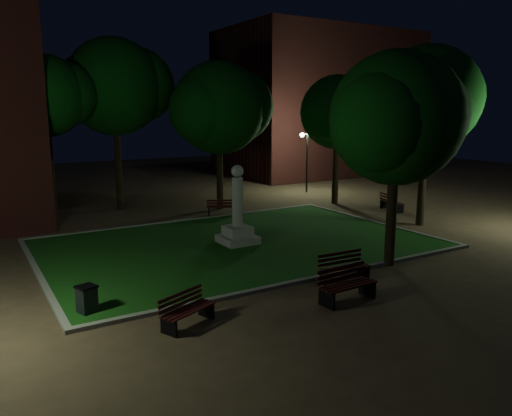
{
  "coord_description": "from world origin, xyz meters",
  "views": [
    {
      "loc": [
        -9.55,
        -15.34,
        5.39
      ],
      "look_at": [
        0.27,
        1.0,
        1.67
      ],
      "focal_mm": 35.0,
      "sensor_mm": 36.0,
      "label": 1
    }
  ],
  "objects_px": {
    "bench_west_near": "(186,310)",
    "bench_far_side": "(222,208)",
    "bench_near_left": "(346,285)",
    "bench_right_side": "(391,203)",
    "monument": "(238,222)",
    "trash_bin": "(87,300)",
    "bench_near_right": "(344,268)"
  },
  "relations": [
    {
      "from": "trash_bin",
      "to": "bench_right_side",
      "type": "bearing_deg",
      "value": 19.07
    },
    {
      "from": "monument",
      "to": "bench_near_left",
      "type": "xyz_separation_m",
      "value": [
        -0.31,
        -7.0,
        -0.49
      ]
    },
    {
      "from": "bench_near_left",
      "to": "bench_west_near",
      "type": "height_order",
      "value": "bench_near_left"
    },
    {
      "from": "bench_near_left",
      "to": "bench_right_side",
      "type": "relative_size",
      "value": 1.01
    },
    {
      "from": "bench_near_left",
      "to": "bench_west_near",
      "type": "distance_m",
      "value": 4.67
    },
    {
      "from": "bench_west_near",
      "to": "monument",
      "type": "bearing_deg",
      "value": 28.59
    },
    {
      "from": "bench_near_left",
      "to": "bench_near_right",
      "type": "distance_m",
      "value": 1.69
    },
    {
      "from": "bench_near_right",
      "to": "trash_bin",
      "type": "relative_size",
      "value": 2.11
    },
    {
      "from": "monument",
      "to": "bench_near_right",
      "type": "xyz_separation_m",
      "value": [
        0.74,
        -5.68,
        -0.52
      ]
    },
    {
      "from": "monument",
      "to": "bench_right_side",
      "type": "bearing_deg",
      "value": 9.94
    },
    {
      "from": "bench_near_right",
      "to": "trash_bin",
      "type": "bearing_deg",
      "value": 172.13
    },
    {
      "from": "monument",
      "to": "bench_near_left",
      "type": "relative_size",
      "value": 1.74
    },
    {
      "from": "bench_west_near",
      "to": "bench_far_side",
      "type": "distance_m",
      "value": 13.59
    },
    {
      "from": "bench_near_left",
      "to": "trash_bin",
      "type": "distance_m",
      "value": 7.19
    },
    {
      "from": "bench_near_right",
      "to": "bench_right_side",
      "type": "height_order",
      "value": "bench_right_side"
    },
    {
      "from": "bench_near_right",
      "to": "bench_near_left",
      "type": "bearing_deg",
      "value": -125.35
    },
    {
      "from": "bench_right_side",
      "to": "monument",
      "type": "bearing_deg",
      "value": 117.78
    },
    {
      "from": "bench_near_left",
      "to": "bench_right_side",
      "type": "height_order",
      "value": "bench_near_left"
    },
    {
      "from": "bench_west_near",
      "to": "bench_far_side",
      "type": "bearing_deg",
      "value": 35.95
    },
    {
      "from": "monument",
      "to": "bench_far_side",
      "type": "height_order",
      "value": "monument"
    },
    {
      "from": "monument",
      "to": "bench_near_right",
      "type": "relative_size",
      "value": 1.84
    },
    {
      "from": "monument",
      "to": "bench_right_side",
      "type": "distance_m",
      "value": 10.77
    },
    {
      "from": "bench_near_right",
      "to": "trash_bin",
      "type": "height_order",
      "value": "bench_near_right"
    },
    {
      "from": "bench_near_right",
      "to": "bench_west_near",
      "type": "distance_m",
      "value": 5.67
    },
    {
      "from": "bench_far_side",
      "to": "bench_right_side",
      "type": "bearing_deg",
      "value": -178.71
    },
    {
      "from": "monument",
      "to": "bench_west_near",
      "type": "relative_size",
      "value": 1.95
    },
    {
      "from": "bench_far_side",
      "to": "trash_bin",
      "type": "bearing_deg",
      "value": 71.09
    },
    {
      "from": "trash_bin",
      "to": "bench_west_near",
      "type": "bearing_deg",
      "value": -44.48
    },
    {
      "from": "bench_near_right",
      "to": "trash_bin",
      "type": "distance_m",
      "value": 7.81
    },
    {
      "from": "bench_near_right",
      "to": "bench_far_side",
      "type": "height_order",
      "value": "bench_near_right"
    },
    {
      "from": "bench_near_left",
      "to": "trash_bin",
      "type": "height_order",
      "value": "bench_near_left"
    },
    {
      "from": "monument",
      "to": "trash_bin",
      "type": "relative_size",
      "value": 3.9
    }
  ]
}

